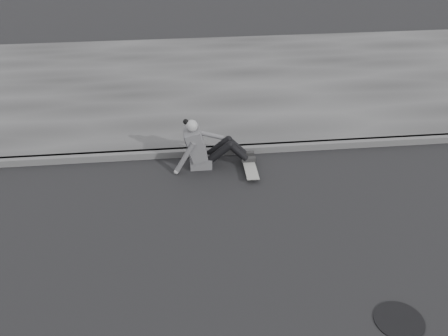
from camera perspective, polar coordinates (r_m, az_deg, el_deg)
The scene contains 6 objects.
ground at distance 6.74m, azimuth 4.25°, elevation -9.49°, with size 80.00×80.00×0.00m, color black.
curb at distance 8.77m, azimuth 1.45°, elevation 2.12°, with size 24.00×0.16×0.12m, color #494949.
sidewalk at distance 11.45m, azimuth -0.48°, elevation 9.79°, with size 24.00×6.00×0.12m, color #363636.
manhole at distance 6.24m, azimuth 19.38°, elevation -16.12°, with size 0.57×0.57×0.01m, color black.
skateboard at distance 8.27m, azimuth 2.98°, elevation 0.11°, with size 0.20×0.78×0.09m.
seated_woman at distance 8.25m, azimuth -2.27°, elevation 2.43°, with size 1.38×0.46×0.88m.
Camera 1 is at (-1.01, -4.90, 4.51)m, focal length 40.00 mm.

